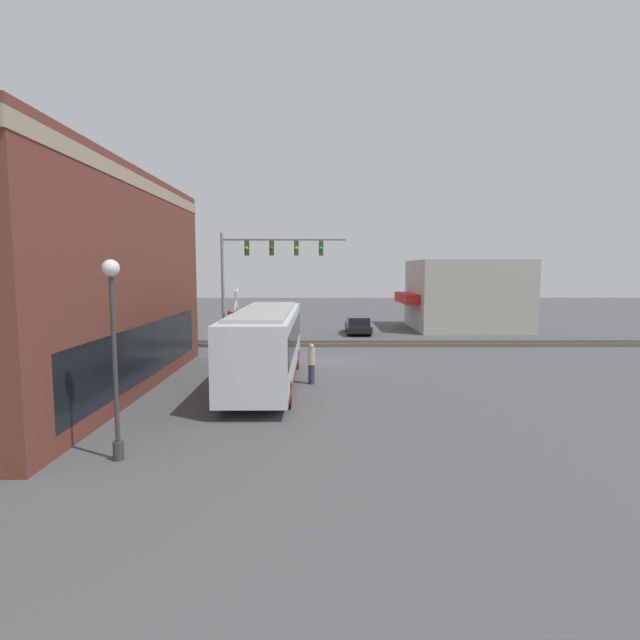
{
  "coord_description": "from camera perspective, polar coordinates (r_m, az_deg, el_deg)",
  "views": [
    {
      "loc": [
        -27.05,
        0.57,
        5.01
      ],
      "look_at": [
        3.17,
        0.4,
        1.91
      ],
      "focal_mm": 28.0,
      "sensor_mm": 36.0,
      "label": 1
    }
  ],
  "objects": [
    {
      "name": "ground_plane",
      "position": [
        27.52,
        0.87,
        -4.64
      ],
      "size": [
        120.0,
        120.0,
        0.0
      ],
      "primitive_type": "plane",
      "color": "#4C4C4F"
    },
    {
      "name": "brick_building",
      "position": [
        23.06,
        -29.75,
        3.74
      ],
      "size": [
        17.43,
        8.82,
        8.94
      ],
      "color": "brown",
      "rests_on": "ground"
    },
    {
      "name": "shop_building",
      "position": [
        43.41,
        16.24,
        2.78
      ],
      "size": [
        8.31,
        9.87,
        5.73
      ],
      "color": "#B2ADA3",
      "rests_on": "ground"
    },
    {
      "name": "city_bus",
      "position": [
        21.75,
        -6.21,
        -2.63
      ],
      "size": [
        11.14,
        2.59,
        3.29
      ],
      "color": "silver",
      "rests_on": "ground"
    },
    {
      "name": "traffic_signal_gantry",
      "position": [
        31.28,
        -6.64,
        6.65
      ],
      "size": [
        0.42,
        7.74,
        7.24
      ],
      "color": "gray",
      "rests_on": "ground"
    },
    {
      "name": "crossing_signal",
      "position": [
        31.55,
        -9.5,
        0.84
      ],
      "size": [
        1.41,
        1.18,
        3.81
      ],
      "color": "gray",
      "rests_on": "ground"
    },
    {
      "name": "streetlamp",
      "position": [
        13.89,
        -22.5,
        -2.4
      ],
      "size": [
        0.44,
        0.44,
        5.26
      ],
      "color": "#38383A",
      "rests_on": "ground"
    },
    {
      "name": "rail_track_near",
      "position": [
        33.43,
        0.65,
        -2.72
      ],
      "size": [
        2.6,
        60.0,
        0.15
      ],
      "color": "#332D28",
      "rests_on": "ground"
    },
    {
      "name": "parked_car_black",
      "position": [
        38.77,
        4.36,
        -0.64
      ],
      "size": [
        4.36,
        1.82,
        1.36
      ],
      "color": "black",
      "rests_on": "ground"
    },
    {
      "name": "pedestrian_near_bus",
      "position": [
        21.83,
        -0.98,
        -4.97
      ],
      "size": [
        0.34,
        0.34,
        1.78
      ],
      "color": "#2D3351",
      "rests_on": "ground"
    },
    {
      "name": "pedestrian_at_crossing",
      "position": [
        30.98,
        -6.76,
        -1.76
      ],
      "size": [
        0.34,
        0.34,
        1.81
      ],
      "color": "black",
      "rests_on": "ground"
    }
  ]
}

